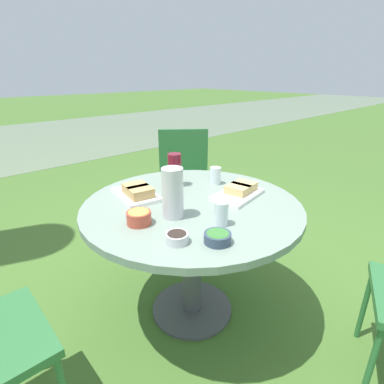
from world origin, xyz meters
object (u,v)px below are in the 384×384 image
object	(u,v)px
chair_near_right	(184,173)
water_pitcher	(173,193)
dining_table	(192,222)
wine_glass	(175,163)

from	to	relation	value
chair_near_right	water_pitcher	distance (m)	1.29
dining_table	chair_near_right	bearing A→B (deg)	50.77
chair_near_right	dining_table	bearing A→B (deg)	-129.23
dining_table	water_pitcher	distance (m)	0.30
chair_near_right	wine_glass	xyz separation A→B (m)	(-0.59, -0.59, 0.33)
dining_table	wine_glass	bearing A→B (deg)	68.81
dining_table	chair_near_right	size ratio (longest dim) A/B	1.29
dining_table	chair_near_right	distance (m)	1.09
dining_table	water_pitcher	bearing A→B (deg)	-161.61
dining_table	water_pitcher	xyz separation A→B (m)	(-0.18, -0.06, 0.23)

